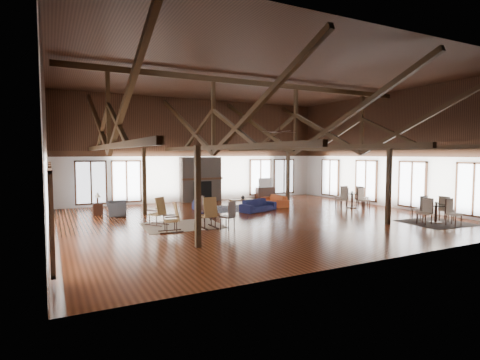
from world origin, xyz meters
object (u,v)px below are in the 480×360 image
coffee_table (241,200)px  sofa_navy_front (258,205)px  tv_console (265,192)px  cafe_table_near (436,210)px  sofa_navy_left (203,206)px  cafe_table_far (352,197)px  sofa_orange (275,201)px  armchair (116,209)px

coffee_table → sofa_navy_front: bearing=-70.8°
tv_console → cafe_table_near: bearing=-81.9°
sofa_navy_front → sofa_navy_left: size_ratio=1.16×
cafe_table_far → sofa_navy_left: bearing=161.5°
coffee_table → cafe_table_far: (5.22, -2.49, 0.13)m
sofa_orange → tv_console: 4.00m
armchair → cafe_table_far: size_ratio=0.47×
sofa_orange → cafe_table_far: 4.04m
sofa_navy_left → cafe_table_near: (7.27, -7.21, 0.27)m
tv_console → cafe_table_far: bearing=-75.3°
sofa_navy_front → armchair: bearing=145.2°
sofa_navy_left → sofa_orange: (4.13, 0.01, 0.04)m
sofa_navy_left → coffee_table: size_ratio=1.32×
coffee_table → armchair: (-6.10, 0.48, -0.09)m
cafe_table_near → tv_console: size_ratio=1.54×
sofa_navy_front → cafe_table_far: cafe_table_far is taller
armchair → cafe_table_far: cafe_table_far is taller
cafe_table_near → sofa_orange: bearing=113.5°
sofa_orange → cafe_table_near: bearing=27.8°
sofa_orange → coffee_table: sofa_orange is taller
sofa_orange → tv_console: (1.59, 3.67, 0.04)m
sofa_orange → cafe_table_near: (3.14, -7.22, 0.23)m
sofa_navy_left → cafe_table_far: 7.73m
coffee_table → tv_console: bearing=51.9°
sofa_navy_front → cafe_table_far: size_ratio=0.94×
cafe_table_near → sofa_navy_front: bearing=129.3°
coffee_table → tv_console: tv_console is taller
armchair → sofa_navy_front: bearing=-96.1°
sofa_orange → cafe_table_near: size_ratio=0.97×
coffee_table → cafe_table_far: 5.79m
sofa_navy_front → coffee_table: size_ratio=1.53×
sofa_orange → coffee_table: size_ratio=1.51×
cafe_table_near → sofa_navy_left: bearing=135.3°
sofa_navy_left → sofa_navy_front: bearing=-114.7°
cafe_table_near → tv_console: bearing=98.1°
cafe_table_near → cafe_table_far: bearing=89.4°
tv_console → sofa_navy_left: bearing=-147.3°
sofa_navy_front → sofa_navy_left: (-2.39, 1.25, -0.04)m
sofa_orange → coffee_table: 2.03m
cafe_table_far → tv_console: bearing=104.7°
sofa_navy_front → cafe_table_near: 7.71m
sofa_orange → cafe_table_far: (3.19, -2.46, 0.25)m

